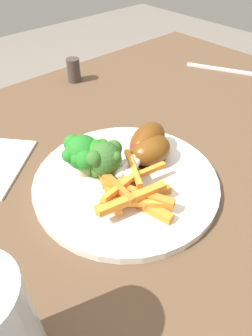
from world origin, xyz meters
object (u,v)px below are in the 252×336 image
at_px(dining_table, 130,210).
at_px(broccoli_floret_back, 82,153).
at_px(chicken_drumstick_extra, 147,151).
at_px(pepper_shaker, 74,70).
at_px(dinner_plate, 126,181).
at_px(fork, 225,70).
at_px(chicken_drumstick_near, 145,145).
at_px(broccoli_floret_middle, 105,158).
at_px(chicken_drumstick_far, 146,142).
at_px(broccoli_floret_front, 95,154).
at_px(carrot_fries_pile, 132,193).

relative_size(dining_table, broccoli_floret_back, 17.37).
distance_m(broccoli_floret_back, chicken_drumstick_extra, 0.10).
bearing_deg(pepper_shaker, broccoli_floret_back, -122.46).
bearing_deg(pepper_shaker, dinner_plate, -113.17).
relative_size(dinner_plate, fork, 1.43).
xyz_separation_m(dining_table, chicken_drumstick_near, (0.02, -0.01, 0.14)).
height_order(broccoli_floret_middle, fork, broccoli_floret_middle).
bearing_deg(chicken_drumstick_far, dining_table, 164.94).
xyz_separation_m(dinner_plate, broccoli_floret_middle, (-0.02, 0.02, 0.05)).
xyz_separation_m(broccoli_floret_front, broccoli_floret_middle, (0.00, -0.02, 0.00)).
xyz_separation_m(chicken_drumstick_near, chicken_drumstick_extra, (-0.01, -0.01, -0.00)).
relative_size(dinner_plate, chicken_drumstick_near, 2.15).
xyz_separation_m(broccoli_floret_middle, chicken_drumstick_near, (0.08, 0.00, -0.02)).
xyz_separation_m(carrot_fries_pile, chicken_drumstick_near, (0.08, 0.06, 0.01)).
bearing_deg(broccoli_floret_middle, fork, 14.03).
height_order(broccoli_floret_back, chicken_drumstick_near, broccoli_floret_back).
distance_m(dining_table, chicken_drumstick_near, 0.14).
xyz_separation_m(dining_table, dinner_plate, (-0.03, -0.03, 0.11)).
bearing_deg(fork, chicken_drumstick_extra, 81.94).
bearing_deg(broccoli_floret_front, chicken_drumstick_extra, -20.81).
bearing_deg(chicken_drumstick_far, fork, 16.41).
bearing_deg(chicken_drumstick_extra, carrot_fries_pile, -148.85).
height_order(chicken_drumstick_near, pepper_shaker, chicken_drumstick_near).
height_order(broccoli_floret_front, fork, broccoli_floret_front).
height_order(carrot_fries_pile, chicken_drumstick_near, chicken_drumstick_near).
bearing_deg(carrot_fries_pile, pepper_shaker, 65.82).
xyz_separation_m(broccoli_floret_back, pepper_shaker, (0.19, 0.29, -0.03)).
relative_size(dining_table, chicken_drumstick_extra, 8.98).
relative_size(broccoli_floret_front, fork, 0.32).
distance_m(broccoli_floret_middle, fork, 0.50).
relative_size(broccoli_floret_middle, carrot_fries_pile, 0.50).
xyz_separation_m(broccoli_floret_middle, pepper_shaker, (0.17, 0.32, -0.03)).
xyz_separation_m(dining_table, fork, (0.42, 0.11, 0.11)).
distance_m(dining_table, chicken_drumstick_extra, 0.14).
xyz_separation_m(dining_table, pepper_shaker, (0.11, 0.31, 0.13)).
bearing_deg(dinner_plate, dining_table, 39.33).
relative_size(dinner_plate, broccoli_floret_back, 4.20).
relative_size(broccoli_floret_middle, chicken_drumstick_extra, 0.52).
relative_size(broccoli_floret_front, broccoli_floret_back, 0.93).
bearing_deg(pepper_shaker, dining_table, -109.61).
relative_size(carrot_fries_pile, fork, 0.69).
bearing_deg(dinner_plate, chicken_drumstick_near, 18.17).
height_order(chicken_drumstick_extra, pepper_shaker, chicken_drumstick_extra).
bearing_deg(dining_table, pepper_shaker, 70.39).
height_order(chicken_drumstick_near, chicken_drumstick_far, chicken_drumstick_far).
distance_m(carrot_fries_pile, chicken_drumstick_far, 0.10).
bearing_deg(broccoli_floret_back, chicken_drumstick_near, -16.65).
distance_m(broccoli_floret_front, pepper_shaker, 0.35).
bearing_deg(broccoli_floret_front, broccoli_floret_middle, -80.88).
bearing_deg(broccoli_floret_front, chicken_drumstick_near, -11.13).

